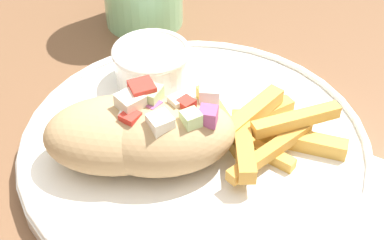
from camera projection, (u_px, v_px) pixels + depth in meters
The scene contains 6 objects.
table at pixel (225, 181), 0.49m from camera, with size 1.45×1.45×0.75m.
plate at pixel (192, 143), 0.42m from camera, with size 0.27×0.27×0.02m.
pita_sandwich_near at pixel (169, 138), 0.38m from camera, with size 0.12×0.11×0.06m.
pita_sandwich_far at pixel (119, 133), 0.39m from camera, with size 0.13×0.12×0.06m.
fries_pile at pixel (261, 130), 0.41m from camera, with size 0.11×0.13×0.03m.
sauce_ramekin at pixel (152, 63), 0.46m from camera, with size 0.07×0.07×0.03m.
Camera 1 is at (-0.25, -0.22, 1.06)m, focal length 50.00 mm.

